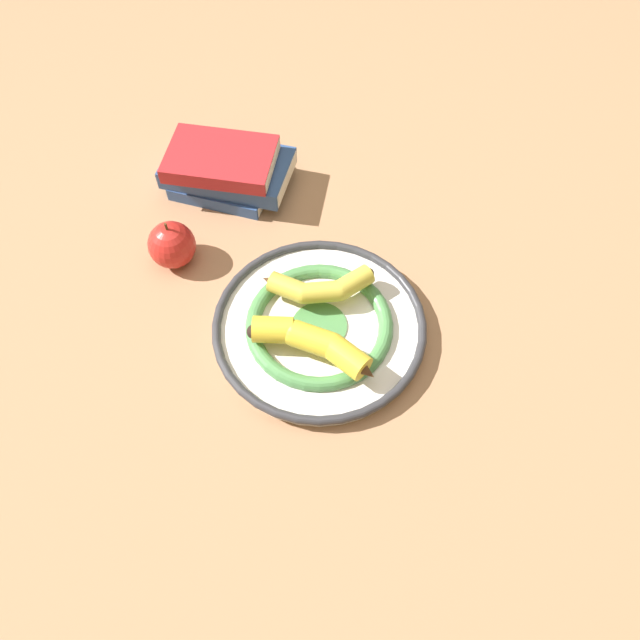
% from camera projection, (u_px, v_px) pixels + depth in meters
% --- Properties ---
extents(ground_plane, '(2.80, 2.80, 0.00)m').
position_uv_depth(ground_plane, '(341.00, 325.00, 0.93)').
color(ground_plane, '#A87A56').
extents(decorative_bowl, '(0.31, 0.31, 0.03)m').
position_uv_depth(decorative_bowl, '(320.00, 328.00, 0.91)').
color(decorative_bowl, white).
rests_on(decorative_bowl, ground_plane).
extents(banana_a, '(0.16, 0.09, 0.03)m').
position_uv_depth(banana_a, '(319.00, 288.00, 0.91)').
color(banana_a, gold).
rests_on(banana_a, decorative_bowl).
extents(banana_b, '(0.15, 0.15, 0.04)m').
position_uv_depth(banana_b, '(314.00, 344.00, 0.85)').
color(banana_b, yellow).
rests_on(banana_b, decorative_bowl).
extents(book_stack, '(0.24, 0.22, 0.08)m').
position_uv_depth(book_stack, '(226.00, 168.00, 1.05)').
color(book_stack, '#2D4C84').
rests_on(book_stack, ground_plane).
extents(apple, '(0.07, 0.07, 0.09)m').
position_uv_depth(apple, '(172.00, 245.00, 0.96)').
color(apple, red).
rests_on(apple, ground_plane).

